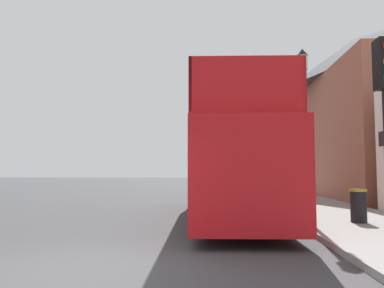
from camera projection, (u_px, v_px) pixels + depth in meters
name	position (u px, v px, depth m)	size (l,w,h in m)	color
ground_plane	(183.00, 194.00, 26.80)	(144.00, 144.00, 0.00)	#3D3D3F
sidewalk	(283.00, 196.00, 23.42)	(3.83, 108.00, 0.14)	gray
brick_terrace_rear	(357.00, 116.00, 24.16)	(6.00, 17.47, 10.31)	#935642
tour_bus	(229.00, 166.00, 13.15)	(2.90, 11.35, 4.07)	red
parked_car_ahead_of_bus	(236.00, 188.00, 21.78)	(1.98, 4.02, 1.35)	black
lamp_post_nearest	(303.00, 102.00, 11.42)	(0.35, 0.35, 5.24)	black
lamp_post_second	(269.00, 137.00, 18.80)	(0.35, 0.35, 4.59)	black
litter_bin	(358.00, 205.00, 10.67)	(0.48, 0.48, 0.95)	black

